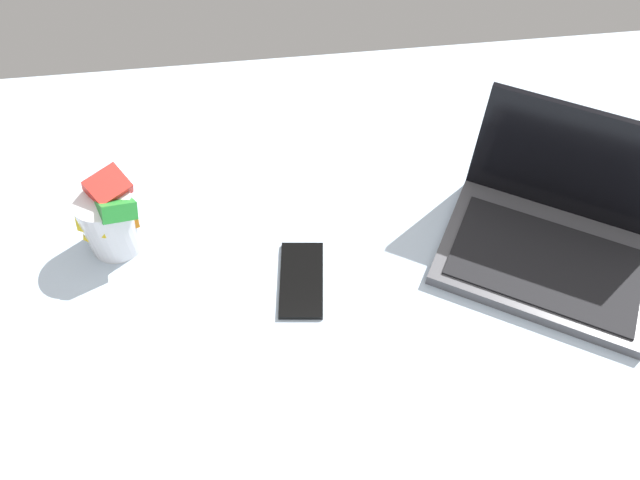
# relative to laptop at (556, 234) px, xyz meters

# --- Properties ---
(bed_mattress) EXTENTS (1.80, 1.40, 0.18)m
(bed_mattress) POSITION_rel_laptop_xyz_m (-0.17, -0.15, -0.13)
(bed_mattress) COLOR silver
(bed_mattress) RESTS_ON ground
(laptop) EXTENTS (0.40, 0.37, 0.23)m
(laptop) POSITION_rel_laptop_xyz_m (0.00, 0.00, 0.00)
(laptop) COLOR #4C4C51
(laptop) RESTS_ON bed_mattress
(snack_cup) EXTENTS (0.10, 0.11, 0.14)m
(snack_cup) POSITION_rel_laptop_xyz_m (-0.70, 0.10, 0.02)
(snack_cup) COLOR silver
(snack_cup) RESTS_ON bed_mattress
(cell_phone) EXTENTS (0.08, 0.15, 0.01)m
(cell_phone) POSITION_rel_laptop_xyz_m (-0.41, -0.01, -0.04)
(cell_phone) COLOR black
(cell_phone) RESTS_ON bed_mattress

